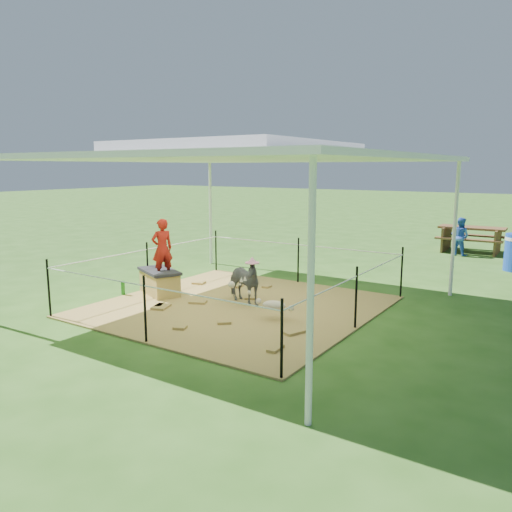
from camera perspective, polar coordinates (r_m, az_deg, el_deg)
The scene contains 13 objects.
ground at distance 9.05m, azimuth -2.11°, elevation -5.87°, with size 90.00×90.00×0.00m, color #2D5919.
hay_patch at distance 9.04m, azimuth -2.11°, elevation -5.77°, with size 4.60×4.60×0.03m, color brown.
canopy_tent at distance 8.70m, azimuth -2.23°, elevation 11.43°, with size 6.30×6.30×2.90m.
rope_fence at distance 8.89m, azimuth -2.14°, elevation -1.88°, with size 4.54×4.54×1.00m.
straw_bale at distance 10.00m, azimuth -10.96°, elevation -3.04°, with size 0.97×0.48×0.43m, color #AD933F.
dark_cloth at distance 9.95m, azimuth -11.00°, elevation -1.69°, with size 1.03×0.54×0.05m, color black.
woman at distance 9.78m, azimuth -10.69°, elevation 1.42°, with size 0.42×0.28×1.16m, color #A81810.
green_bottle at distance 10.11m, azimuth -14.96°, elevation -3.53°, with size 0.08×0.08×0.27m, color #197119.
pony at distance 9.11m, azimuth -1.61°, elevation -2.92°, with size 0.44×0.96×0.81m, color #4A4A4F.
pink_hat at distance 9.02m, azimuth -1.62°, elevation -0.04°, with size 0.25×0.25×0.12m, color pink.
foal at distance 8.18m, azimuth 2.08°, elevation -5.42°, with size 0.98×0.54×0.54m, color beige, non-canonical shape.
picnic_table_near at distance 16.09m, azimuth 23.39°, elevation 1.75°, with size 1.82×1.31×0.76m, color #55361D.
distant_person at distance 15.32m, azimuth 22.28°, elevation 2.07°, with size 0.53×0.41×1.09m, color blue.
Camera 1 is at (5.08, -7.06, 2.49)m, focal length 35.00 mm.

